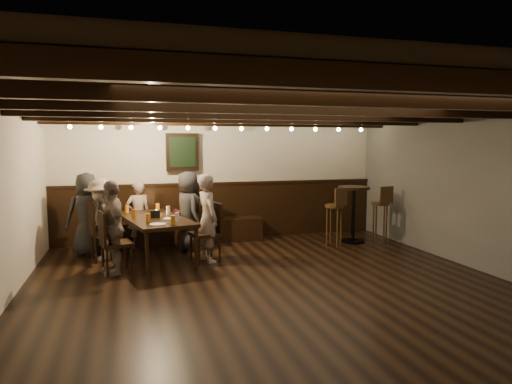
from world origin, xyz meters
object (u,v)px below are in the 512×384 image
object	(u,v)px
person_right_far	(208,218)
bar_stool_right	(380,221)
person_right_near	(188,211)
person_bench_centre	(138,215)
chair_left_near	(104,242)
high_top_table	(353,206)
dining_table	(154,221)
person_left_far	(112,227)
person_bench_left	(87,214)
bar_stool_left	(334,224)
person_left_near	(101,220)
chair_left_far	(115,254)
chair_right_far	(206,244)
chair_right_near	(187,234)
person_bench_right	(188,213)

from	to	relation	value
person_right_far	bar_stool_right	xyz separation A→B (m)	(3.46, 0.50, -0.30)
person_right_near	person_bench_centre	bearing A→B (deg)	51.34
chair_left_near	high_top_table	bearing A→B (deg)	78.64
dining_table	chair_left_near	bearing A→B (deg)	148.02
person_bench_centre	person_left_far	bearing A→B (deg)	63.43
person_bench_left	bar_stool_left	xyz separation A→B (m)	(4.36, -0.51, -0.30)
person_left_near	chair_left_near	bearing A→B (deg)	90.00
person_left_far	high_top_table	size ratio (longest dim) A/B	1.27
person_left_near	bar_stool_right	world-z (taller)	person_left_near
dining_table	bar_stool_right	distance (m)	4.30
chair_left_far	chair_right_far	world-z (taller)	chair_right_far
chair_right_near	person_left_far	distance (m)	1.77
person_bench_left	person_right_near	xyz separation A→B (m)	(1.71, -0.08, -0.00)
person_bench_right	chair_left_far	bearing A→B (deg)	39.81
person_bench_right	person_right_far	xyz separation A→B (m)	(0.15, -1.35, 0.11)
person_bench_left	dining_table	bearing A→B (deg)	135.00
chair_right_near	person_left_near	size ratio (longest dim) A/B	0.71
bar_stool_right	person_right_far	bearing A→B (deg)	178.92
dining_table	chair_right_near	xyz separation A→B (m)	(0.61, 0.60, -0.36)
high_top_table	chair_left_near	bearing A→B (deg)	-178.80
person_bench_right	person_left_far	world-z (taller)	person_left_far
dining_table	chair_right_far	size ratio (longest dim) A/B	2.15
person_left_near	chair_right_near	bearing A→B (deg)	90.00
chair_left_near	person_left_near	distance (m)	0.37
person_right_far	bar_stool_right	bearing A→B (deg)	-94.35
dining_table	person_bench_right	size ratio (longest dim) A/B	1.72
person_bench_centre	chair_left_far	bearing A→B (deg)	64.37
person_left_near	person_right_far	world-z (taller)	person_right_far
person_left_far	bar_stool_right	size ratio (longest dim) A/B	1.25
person_right_far	bar_stool_left	distance (m)	2.52
bar_stool_right	dining_table	bearing A→B (deg)	173.69
person_bench_right	bar_stool_left	distance (m)	2.76
person_left_near	person_left_far	world-z (taller)	person_left_far
chair_right_far	person_bench_left	bearing A→B (deg)	50.20
dining_table	chair_left_far	world-z (taller)	chair_left_far
person_bench_centre	person_bench_left	bearing A→B (deg)	9.46
person_bench_centre	person_right_far	distance (m)	1.68
person_left_far	person_bench_right	bearing A→B (deg)	129.29
chair_right_far	person_bench_left	size ratio (longest dim) A/B	0.67
chair_left_far	bar_stool_right	size ratio (longest dim) A/B	0.84
chair_left_far	chair_left_near	bearing A→B (deg)	-179.92
person_bench_left	person_bench_centre	bearing A→B (deg)	-170.54
person_bench_centre	person_right_far	xyz separation A→B (m)	(1.06, -1.30, 0.10)
high_top_table	bar_stool_right	xyz separation A→B (m)	(0.50, -0.16, -0.30)
high_top_table	person_bench_right	bearing A→B (deg)	167.37
chair_left_far	bar_stool_left	world-z (taller)	bar_stool_left
person_right_far	bar_stool_right	size ratio (longest dim) A/B	1.29
chair_right_far	person_bench_right	xyz separation A→B (m)	(-0.12, 1.36, 0.31)
chair_right_near	person_left_far	world-z (taller)	person_left_far
person_left_near	person_right_near	size ratio (longest dim) A/B	0.95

